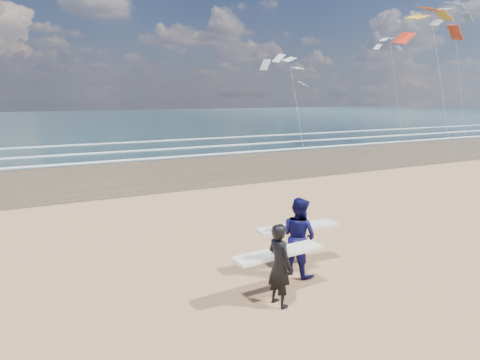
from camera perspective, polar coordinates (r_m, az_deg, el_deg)
wet_sand_strip at (r=35.07m, az=17.49°, el=3.46°), size 220.00×12.00×0.01m
ocean at (r=82.56m, az=-9.92°, el=8.04°), size 220.00×100.00×0.02m
foam_breakers at (r=42.79m, az=7.98°, el=5.26°), size 220.00×11.70×0.05m
surfer_near at (r=9.37m, az=5.27°, el=-11.01°), size 2.23×1.06×1.84m
surfer_far at (r=10.93m, az=7.84°, el=-7.37°), size 2.23×1.24×2.00m
kite_0 at (r=41.60m, az=24.72°, el=15.23°), size 7.65×4.94×13.21m
kite_1 at (r=40.72m, az=7.26°, el=11.64°), size 5.33×4.69×8.82m
kite_2 at (r=57.02m, az=26.98°, el=14.71°), size 6.45×4.81×16.09m
kite_5 at (r=57.92m, az=19.93°, el=12.53°), size 4.44×4.59×12.43m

